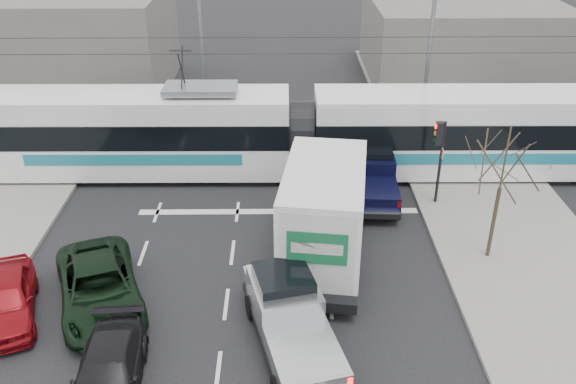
{
  "coord_description": "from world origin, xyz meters",
  "views": [
    {
      "loc": [
        0.12,
        -15.79,
        12.66
      ],
      "look_at": [
        0.37,
        4.36,
        1.8
      ],
      "focal_mm": 38.0,
      "sensor_mm": 36.0,
      "label": 1
    }
  ],
  "objects_px": {
    "navy_pickup": "(374,175)",
    "green_car": "(99,287)",
    "box_truck": "(325,211)",
    "street_lamp_near": "(427,39)",
    "bare_tree": "(504,165)",
    "street_lamp_far": "(197,30)",
    "silver_pickup": "(289,315)",
    "tram": "(300,133)",
    "traffic_signal": "(439,145)",
    "red_car": "(6,299)",
    "dark_car": "(108,374)"
  },
  "relations": [
    {
      "from": "street_lamp_far",
      "to": "red_car",
      "type": "distance_m",
      "value": 17.64
    },
    {
      "from": "tram",
      "to": "traffic_signal",
      "type": "bearing_deg",
      "value": -28.48
    },
    {
      "from": "traffic_signal",
      "to": "red_car",
      "type": "height_order",
      "value": "traffic_signal"
    },
    {
      "from": "tram",
      "to": "navy_pickup",
      "type": "height_order",
      "value": "tram"
    },
    {
      "from": "dark_car",
      "to": "red_car",
      "type": "bearing_deg",
      "value": 137.38
    },
    {
      "from": "street_lamp_near",
      "to": "red_car",
      "type": "bearing_deg",
      "value": -137.43
    },
    {
      "from": "bare_tree",
      "to": "dark_car",
      "type": "bearing_deg",
      "value": -153.01
    },
    {
      "from": "bare_tree",
      "to": "street_lamp_far",
      "type": "relative_size",
      "value": 0.56
    },
    {
      "from": "navy_pickup",
      "to": "red_car",
      "type": "distance_m",
      "value": 14.82
    },
    {
      "from": "tram",
      "to": "navy_pickup",
      "type": "relative_size",
      "value": 5.84
    },
    {
      "from": "box_truck",
      "to": "dark_car",
      "type": "relative_size",
      "value": 1.85
    },
    {
      "from": "bare_tree",
      "to": "dark_car",
      "type": "height_order",
      "value": "bare_tree"
    },
    {
      "from": "traffic_signal",
      "to": "green_car",
      "type": "height_order",
      "value": "traffic_signal"
    },
    {
      "from": "street_lamp_near",
      "to": "navy_pickup",
      "type": "bearing_deg",
      "value": -115.79
    },
    {
      "from": "street_lamp_near",
      "to": "navy_pickup",
      "type": "height_order",
      "value": "street_lamp_near"
    },
    {
      "from": "bare_tree",
      "to": "navy_pickup",
      "type": "height_order",
      "value": "bare_tree"
    },
    {
      "from": "tram",
      "to": "bare_tree",
      "type": "bearing_deg",
      "value": -46.35
    },
    {
      "from": "box_truck",
      "to": "silver_pickup",
      "type": "bearing_deg",
      "value": -97.92
    },
    {
      "from": "traffic_signal",
      "to": "dark_car",
      "type": "bearing_deg",
      "value": -137.26
    },
    {
      "from": "street_lamp_far",
      "to": "box_truck",
      "type": "height_order",
      "value": "street_lamp_far"
    },
    {
      "from": "bare_tree",
      "to": "green_car",
      "type": "height_order",
      "value": "bare_tree"
    },
    {
      "from": "red_car",
      "to": "silver_pickup",
      "type": "bearing_deg",
      "value": -26.32
    },
    {
      "from": "street_lamp_near",
      "to": "box_truck",
      "type": "xyz_separation_m",
      "value": [
        -5.66,
        -11.24,
        -3.22
      ]
    },
    {
      "from": "green_car",
      "to": "bare_tree",
      "type": "bearing_deg",
      "value": -9.7
    },
    {
      "from": "navy_pickup",
      "to": "green_car",
      "type": "relative_size",
      "value": 0.92
    },
    {
      "from": "bare_tree",
      "to": "tram",
      "type": "xyz_separation_m",
      "value": [
        -6.6,
        7.01,
        -1.74
      ]
    },
    {
      "from": "tram",
      "to": "red_car",
      "type": "relative_size",
      "value": 6.83
    },
    {
      "from": "street_lamp_far",
      "to": "dark_car",
      "type": "height_order",
      "value": "street_lamp_far"
    },
    {
      "from": "green_car",
      "to": "street_lamp_near",
      "type": "bearing_deg",
      "value": 26.67
    },
    {
      "from": "red_car",
      "to": "street_lamp_far",
      "type": "bearing_deg",
      "value": 57.19
    },
    {
      "from": "tram",
      "to": "red_car",
      "type": "bearing_deg",
      "value": -133.03
    },
    {
      "from": "silver_pickup",
      "to": "red_car",
      "type": "relative_size",
      "value": 1.41
    },
    {
      "from": "traffic_signal",
      "to": "red_car",
      "type": "bearing_deg",
      "value": -154.87
    },
    {
      "from": "traffic_signal",
      "to": "red_car",
      "type": "xyz_separation_m",
      "value": [
        -14.97,
        -7.02,
        -2.03
      ]
    },
    {
      "from": "street_lamp_near",
      "to": "green_car",
      "type": "xyz_separation_m",
      "value": [
        -13.04,
        -14.02,
        -4.38
      ]
    },
    {
      "from": "navy_pickup",
      "to": "box_truck",
      "type": "bearing_deg",
      "value": -114.91
    },
    {
      "from": "navy_pickup",
      "to": "red_car",
      "type": "bearing_deg",
      "value": -144.96
    },
    {
      "from": "box_truck",
      "to": "red_car",
      "type": "xyz_separation_m",
      "value": [
        -10.16,
        -3.28,
        -1.19
      ]
    },
    {
      "from": "box_truck",
      "to": "navy_pickup",
      "type": "xyz_separation_m",
      "value": [
        2.42,
        4.55,
        -0.91
      ]
    },
    {
      "from": "street_lamp_far",
      "to": "silver_pickup",
      "type": "relative_size",
      "value": 1.54
    },
    {
      "from": "silver_pickup",
      "to": "box_truck",
      "type": "height_order",
      "value": "box_truck"
    },
    {
      "from": "silver_pickup",
      "to": "box_truck",
      "type": "bearing_deg",
      "value": 59.9
    },
    {
      "from": "traffic_signal",
      "to": "silver_pickup",
      "type": "relative_size",
      "value": 0.62
    },
    {
      "from": "green_car",
      "to": "dark_car",
      "type": "bearing_deg",
      "value": -92.57
    },
    {
      "from": "street_lamp_near",
      "to": "green_car",
      "type": "height_order",
      "value": "street_lamp_near"
    },
    {
      "from": "traffic_signal",
      "to": "dark_car",
      "type": "height_order",
      "value": "traffic_signal"
    },
    {
      "from": "traffic_signal",
      "to": "green_car",
      "type": "xyz_separation_m",
      "value": [
        -12.2,
        -6.52,
        -2.0
      ]
    },
    {
      "from": "street_lamp_far",
      "to": "box_truck",
      "type": "distance_m",
      "value": 14.83
    },
    {
      "from": "box_truck",
      "to": "navy_pickup",
      "type": "bearing_deg",
      "value": 70.17
    },
    {
      "from": "silver_pickup",
      "to": "navy_pickup",
      "type": "relative_size",
      "value": 1.21
    }
  ]
}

